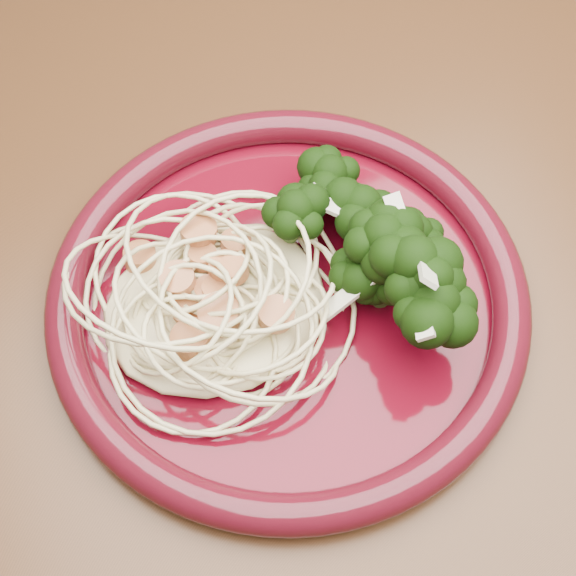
{
  "coord_description": "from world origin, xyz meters",
  "views": [
    {
      "loc": [
        -0.14,
        -0.23,
        1.21
      ],
      "look_at": [
        -0.03,
        0.01,
        0.77
      ],
      "focal_mm": 50.0,
      "sensor_mm": 36.0,
      "label": 1
    }
  ],
  "objects": [
    {
      "name": "dining_table",
      "position": [
        0.0,
        0.0,
        0.65
      ],
      "size": [
        1.2,
        0.8,
        0.75
      ],
      "color": "#472814",
      "rests_on": "ground"
    },
    {
      "name": "dinner_plate",
      "position": [
        -0.03,
        0.01,
        0.76
      ],
      "size": [
        0.37,
        0.37,
        0.03
      ],
      "rotation": [
        0.0,
        0.0,
        -0.22
      ],
      "color": "#480510",
      "rests_on": "dining_table"
    },
    {
      "name": "spaghetti_pile",
      "position": [
        -0.08,
        0.02,
        0.77
      ],
      "size": [
        0.17,
        0.16,
        0.03
      ],
      "primitive_type": "ellipsoid",
      "rotation": [
        0.0,
        0.0,
        -0.22
      ],
      "color": "beige",
      "rests_on": "dinner_plate"
    },
    {
      "name": "scallop_cluster",
      "position": [
        -0.08,
        0.02,
        0.81
      ],
      "size": [
        0.14,
        0.14,
        0.04
      ],
      "primitive_type": null,
      "rotation": [
        0.0,
        0.0,
        -0.22
      ],
      "color": "#BD7747",
      "rests_on": "spaghetti_pile"
    },
    {
      "name": "broccoli_pile",
      "position": [
        0.02,
        0.0,
        0.78
      ],
      "size": [
        0.13,
        0.18,
        0.06
      ],
      "primitive_type": "ellipsoid",
      "rotation": [
        0.0,
        0.0,
        -0.22
      ],
      "color": "black",
      "rests_on": "dinner_plate"
    },
    {
      "name": "onion_garnish",
      "position": [
        0.02,
        0.0,
        0.82
      ],
      "size": [
        0.09,
        0.12,
        0.05
      ],
      "primitive_type": null,
      "rotation": [
        0.0,
        0.0,
        -0.22
      ],
      "color": "beige",
      "rests_on": "broccoli_pile"
    }
  ]
}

